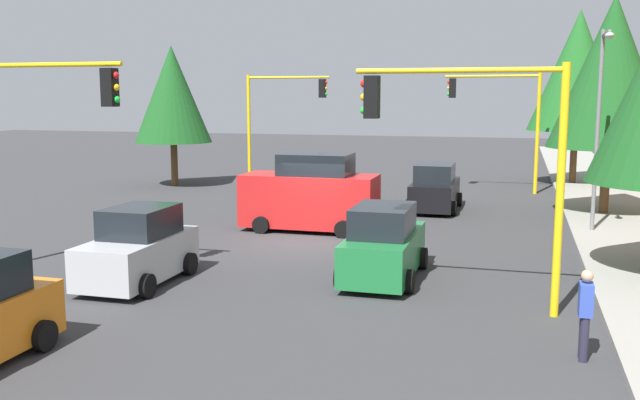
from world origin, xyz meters
The scene contains 15 objects.
ground_plane centered at (0.00, 0.00, 0.00)m, with size 120.00×120.00×0.00m, color #353538.
sidewalk_kerb centered at (-5.00, 10.50, 0.07)m, with size 80.00×4.00×0.15m, color gray.
traffic_signal_far_left centered at (-14.00, 5.73, 4.15)m, with size 0.36×4.59×5.87m.
traffic_signal_far_right centered at (-14.00, -5.73, 4.15)m, with size 0.36×4.59×5.88m.
traffic_signal_near_left centered at (6.00, 5.67, 3.91)m, with size 0.36×4.59×5.51m.
traffic_signal_near_right centered at (6.00, -5.71, 4.06)m, with size 0.36×4.59×5.74m.
street_lamp_curbside centered at (-3.61, 9.20, 4.35)m, with size 2.15×0.28×7.00m.
tree_roadside_far centered at (-18.00, 9.50, 6.07)m, with size 5.03×5.03×9.23m.
tree_roadside_mid centered at (-8.00, 10.00, 5.70)m, with size 4.73×4.73×8.67m.
tree_opposite_side centered at (-12.00, -11.00, 4.83)m, with size 4.04×4.04×7.37m.
delivery_van_red centered at (-2.00, -0.46, 1.28)m, with size 2.22×4.80×2.77m.
car_green centered at (3.85, 3.28, 0.90)m, with size 4.14×1.96×1.98m.
car_black centered at (-7.70, 3.31, 0.90)m, with size 4.17×2.05×1.98m.
car_silver centered at (5.99, -2.73, 0.90)m, with size 3.71×1.99×1.98m.
pedestrian_crossing centered at (8.56, 7.89, 0.91)m, with size 0.40×0.24×1.70m.
Camera 1 is at (21.75, 6.57, 4.84)m, focal length 39.40 mm.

